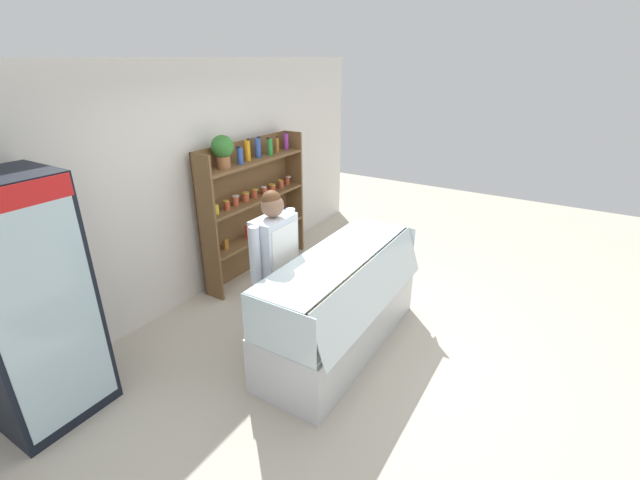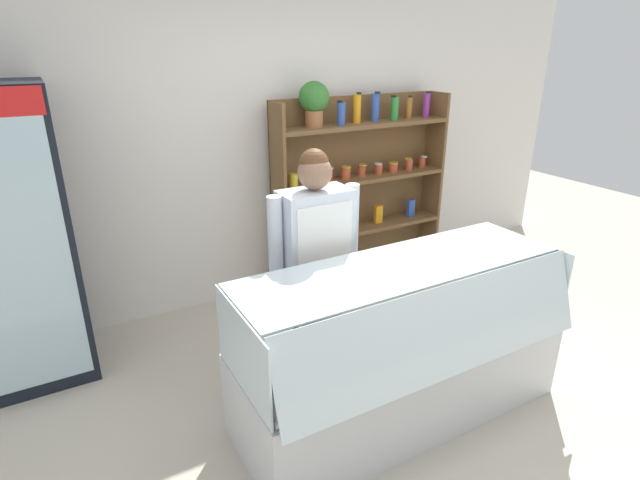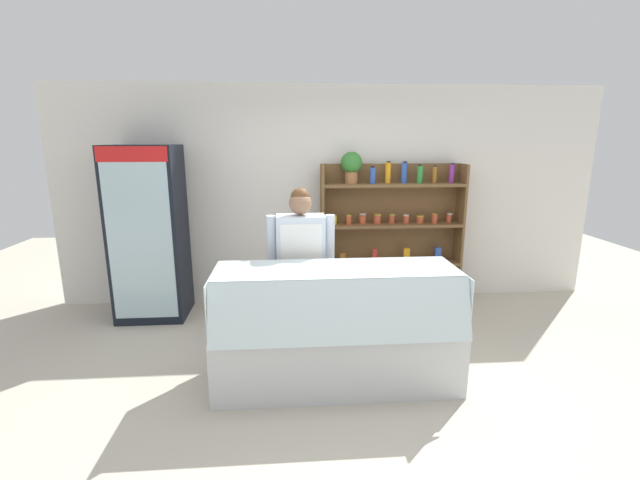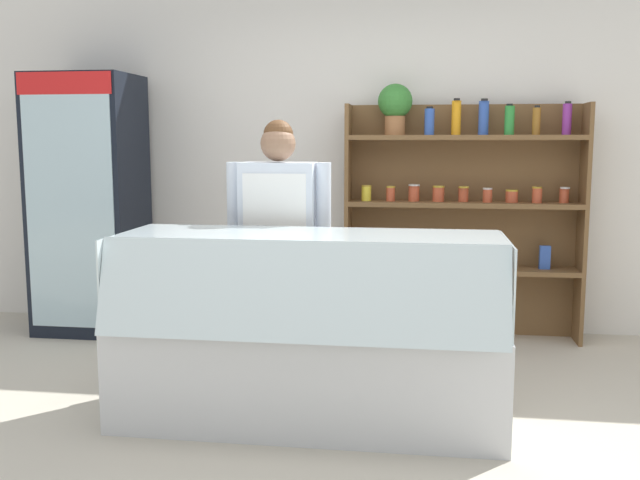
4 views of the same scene
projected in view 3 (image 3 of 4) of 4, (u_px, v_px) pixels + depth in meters
name	position (u px, v px, depth m)	size (l,w,h in m)	color
ground_plane	(354.00, 380.00, 3.72)	(12.00, 12.00, 0.00)	beige
back_wall	(331.00, 196.00, 5.42)	(6.80, 0.10, 2.70)	white
drinks_fridge	(149.00, 234.00, 4.89)	(0.76, 0.64, 1.99)	black
shelving_unit	(387.00, 222.00, 5.30)	(1.75, 0.29, 1.91)	brown
deli_display_case	(336.00, 347.00, 3.65)	(2.04, 0.80, 1.01)	silver
shop_clerk	(301.00, 258.00, 4.04)	(0.64, 0.25, 1.61)	#2D2D38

